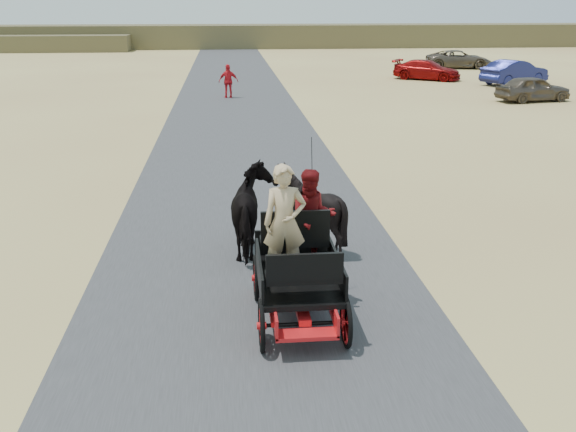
{
  "coord_description": "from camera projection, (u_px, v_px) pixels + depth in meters",
  "views": [
    {
      "loc": [
        -0.43,
        -10.47,
        4.82
      ],
      "look_at": [
        0.6,
        0.27,
        1.2
      ],
      "focal_mm": 40.0,
      "sensor_mm": 36.0,
      "label": 1
    }
  ],
  "objects": [
    {
      "name": "passenger_woman",
      "position": [
        312.0,
        217.0,
        10.36
      ],
      "size": [
        0.77,
        0.6,
        1.58
      ],
      "primitive_type": "imported",
      "color": "#660C0F",
      "rests_on": "carriage"
    },
    {
      "name": "road",
      "position": [
        256.0,
        285.0,
        11.45
      ],
      "size": [
        6.0,
        140.0,
        0.01
      ],
      "primitive_type": "cube",
      "color": "#38383A",
      "rests_on": "ground"
    },
    {
      "name": "ground",
      "position": [
        256.0,
        285.0,
        11.45
      ],
      "size": [
        140.0,
        140.0,
        0.0
      ],
      "primitive_type": "plane",
      "color": "tan"
    },
    {
      "name": "car_a",
      "position": [
        533.0,
        89.0,
        32.29
      ],
      "size": [
        3.95,
        2.13,
        1.27
      ],
      "primitive_type": "imported",
      "rotation": [
        0.0,
        0.0,
        1.75
      ],
      "color": "brown",
      "rests_on": "ground"
    },
    {
      "name": "ridge_far",
      "position": [
        228.0,
        36.0,
        69.58
      ],
      "size": [
        140.0,
        6.0,
        2.4
      ],
      "primitive_type": "cube",
      "color": "brown",
      "rests_on": "ground"
    },
    {
      "name": "car_d",
      "position": [
        459.0,
        59.0,
        48.24
      ],
      "size": [
        5.06,
        2.86,
        1.33
      ],
      "primitive_type": "imported",
      "rotation": [
        0.0,
        0.0,
        1.43
      ],
      "color": "brown",
      "rests_on": "ground"
    },
    {
      "name": "horse_left",
      "position": [
        254.0,
        211.0,
        12.76
      ],
      "size": [
        0.91,
        2.01,
        1.7
      ],
      "primitive_type": "imported",
      "rotation": [
        0.0,
        0.0,
        3.14
      ],
      "color": "black",
      "rests_on": "ground"
    },
    {
      "name": "car_b",
      "position": [
        514.0,
        72.0,
        38.88
      ],
      "size": [
        4.65,
        3.25,
        1.46
      ],
      "primitive_type": "imported",
      "rotation": [
        0.0,
        0.0,
        2.0
      ],
      "color": "navy",
      "rests_on": "ground"
    },
    {
      "name": "car_c",
      "position": [
        427.0,
        70.0,
        41.2
      ],
      "size": [
        4.54,
        3.84,
        1.25
      ],
      "primitive_type": "imported",
      "rotation": [
        0.0,
        0.0,
        0.98
      ],
      "color": "maroon",
      "rests_on": "ground"
    },
    {
      "name": "horse_right",
      "position": [
        309.0,
        210.0,
        12.86
      ],
      "size": [
        1.37,
        1.54,
        1.7
      ],
      "primitive_type": "imported",
      "rotation": [
        0.0,
        0.0,
        3.14
      ],
      "color": "black",
      "rests_on": "ground"
    },
    {
      "name": "carriage",
      "position": [
        298.0,
        298.0,
        10.14
      ],
      "size": [
        1.3,
        2.4,
        0.72
      ],
      "primitive_type": null,
      "color": "black",
      "rests_on": "ground"
    },
    {
      "name": "pedestrian",
      "position": [
        228.0,
        81.0,
        33.37
      ],
      "size": [
        1.03,
        0.48,
        1.73
      ],
      "primitive_type": "imported",
      "rotation": [
        0.0,
        0.0,
        3.2
      ],
      "color": "red",
      "rests_on": "ground"
    },
    {
      "name": "driver_man",
      "position": [
        285.0,
        222.0,
        9.77
      ],
      "size": [
        0.66,
        0.43,
        1.8
      ],
      "primitive_type": "imported",
      "color": "tan",
      "rests_on": "carriage"
    }
  ]
}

